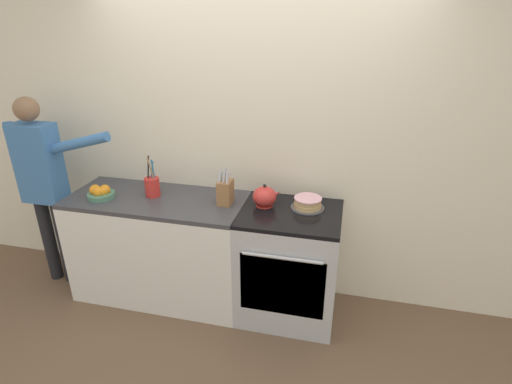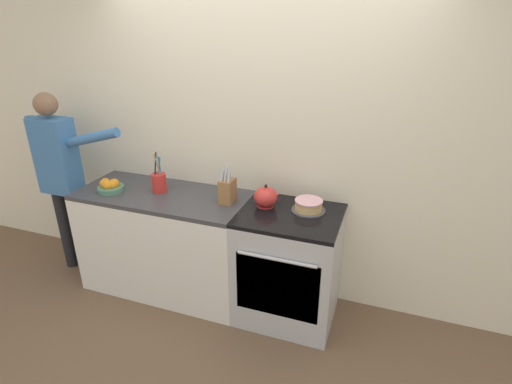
# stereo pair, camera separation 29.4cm
# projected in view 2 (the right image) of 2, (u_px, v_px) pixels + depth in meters

# --- Properties ---
(ground_plane) EXTENTS (16.00, 16.00, 0.00)m
(ground_plane) POSITION_uv_depth(u_px,v_px,m) (232.00, 327.00, 3.15)
(ground_plane) COLOR brown
(wall_back) EXTENTS (8.00, 0.04, 2.60)m
(wall_back) POSITION_uv_depth(u_px,v_px,m) (260.00, 146.00, 3.20)
(wall_back) COLOR silver
(wall_back) RESTS_ON ground_plane
(counter_cabinet) EXTENTS (1.44, 0.63, 0.91)m
(counter_cabinet) POSITION_uv_depth(u_px,v_px,m) (167.00, 241.00, 3.47)
(counter_cabinet) COLOR white
(counter_cabinet) RESTS_ON ground_plane
(stove_range) EXTENTS (0.76, 0.67, 0.91)m
(stove_range) POSITION_uv_depth(u_px,v_px,m) (288.00, 266.00, 3.13)
(stove_range) COLOR #B7BABF
(stove_range) RESTS_ON ground_plane
(layer_cake) EXTENTS (0.26, 0.26, 0.09)m
(layer_cake) POSITION_uv_depth(u_px,v_px,m) (309.00, 206.00, 2.98)
(layer_cake) COLOR #4C4C51
(layer_cake) RESTS_ON stove_range
(tea_kettle) EXTENTS (0.22, 0.18, 0.18)m
(tea_kettle) POSITION_uv_depth(u_px,v_px,m) (266.00, 197.00, 3.04)
(tea_kettle) COLOR red
(tea_kettle) RESTS_ON stove_range
(knife_block) EXTENTS (0.10, 0.14, 0.29)m
(knife_block) POSITION_uv_depth(u_px,v_px,m) (227.00, 190.00, 3.10)
(knife_block) COLOR olive
(knife_block) RESTS_ON counter_cabinet
(utensil_crock) EXTENTS (0.12, 0.12, 0.34)m
(utensil_crock) POSITION_uv_depth(u_px,v_px,m) (159.00, 182.00, 3.30)
(utensil_crock) COLOR red
(utensil_crock) RESTS_ON counter_cabinet
(fruit_bowl) EXTENTS (0.21, 0.21, 0.11)m
(fruit_bowl) POSITION_uv_depth(u_px,v_px,m) (110.00, 186.00, 3.32)
(fruit_bowl) COLOR #4C7F66
(fruit_bowl) RESTS_ON counter_cabinet
(person_baker) EXTENTS (0.94, 0.20, 1.68)m
(person_baker) POSITION_uv_depth(u_px,v_px,m) (60.00, 170.00, 3.52)
(person_baker) COLOR black
(person_baker) RESTS_ON ground_plane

